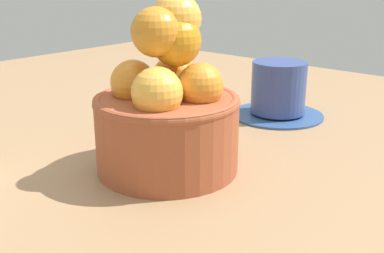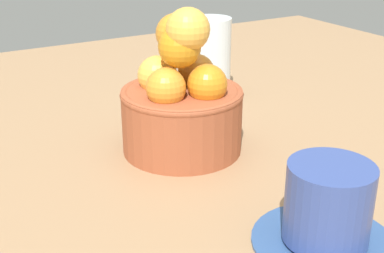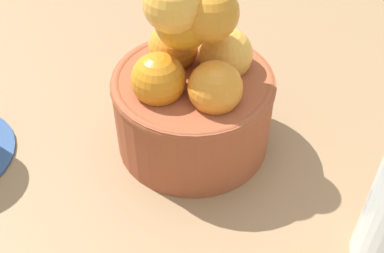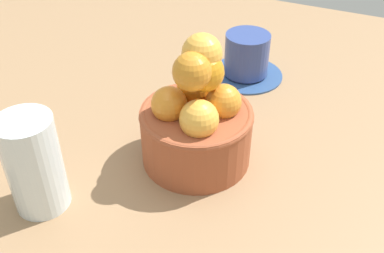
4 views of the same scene
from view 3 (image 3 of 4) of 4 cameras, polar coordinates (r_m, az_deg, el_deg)
name	(u,v)px [view 3 (image 3 of 4)]	position (r cm, az deg, el deg)	size (l,w,h in cm)	color
ground_plane	(193,155)	(48.29, 0.11, -3.30)	(136.14, 115.30, 4.04)	#997551
terracotta_bowl	(193,90)	(42.73, 0.07, 4.22)	(14.20, 14.20, 17.10)	#9E4C2D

